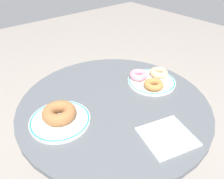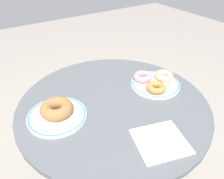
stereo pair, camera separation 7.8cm
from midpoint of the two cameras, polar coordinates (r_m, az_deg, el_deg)
name	(u,v)px [view 2 (the right image)]	position (r m, az deg, el deg)	size (l,w,h in m)	color
cafe_table	(113,142)	(0.94, 2.78, -13.68)	(0.68, 0.68, 0.77)	#565B60
plate_left	(57,116)	(0.74, -11.12, -6.85)	(0.19, 0.19, 0.01)	white
plate_right	(155,84)	(0.90, 13.50, 1.37)	(0.19, 0.19, 0.01)	white
donut_cinnamon	(56,109)	(0.73, -11.28, -5.00)	(0.11, 0.11, 0.04)	#A36B3D
donut_glazed	(164,76)	(0.93, 15.73, 3.43)	(0.08, 0.08, 0.03)	#E0B789
donut_pink_frosted	(143,77)	(0.90, 10.44, 3.22)	(0.08, 0.08, 0.03)	pink
donut_old_fashioned	(156,87)	(0.85, 14.01, 0.42)	(0.08, 0.08, 0.03)	#BC7F42
paper_napkin	(160,141)	(0.67, 15.80, -12.98)	(0.14, 0.14, 0.01)	white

